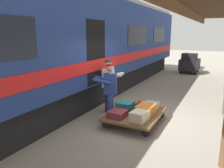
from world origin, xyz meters
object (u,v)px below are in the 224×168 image
Objects in this scene: baggage_tug at (190,63)px; train_car at (59,48)px; porter_by_door at (109,84)px; luggage_cart at (135,114)px; suitcase_teal_softside at (125,106)px; suitcase_gray_aluminum at (151,106)px; porter_in_overalls at (110,90)px; suitcase_brown_leather at (132,104)px; suitcase_cream_canvas at (140,116)px; suitcase_orange_carryall at (146,110)px; suitcase_burgundy_valise at (118,114)px.

train_car is at bearing 71.32° from baggage_tug.
porter_by_door is 0.98× the size of baggage_tug.
luggage_cart is 1.04× the size of baggage_tug.
luggage_cart is at bearing 180.00° from suitcase_teal_softside.
baggage_tug is at bearing -90.75° from luggage_cart.
porter_in_overalls is (1.05, 0.69, 0.52)m from suitcase_gray_aluminum.
suitcase_cream_canvas is (-0.63, 1.00, 0.04)m from suitcase_brown_leather.
porter_by_door is at bearing -19.41° from suitcase_orange_carryall.
luggage_cart is 1.07× the size of porter_in_overalls.
train_car is 46.38× the size of suitcase_brown_leather.
suitcase_gray_aluminum is 0.25× the size of baggage_tug.
baggage_tug reaches higher than suitcase_gray_aluminum.
baggage_tug is (0.19, -9.03, 0.23)m from suitcase_gray_aluminum.
suitcase_gray_aluminum is at bearing -122.28° from luggage_cart.
suitcase_teal_softside reaches higher than suitcase_burgundy_valise.
suitcase_teal_softside is at bearing -155.38° from porter_in_overalls.
baggage_tug reaches higher than luggage_cart.
suitcase_burgundy_valise is 0.29× the size of baggage_tug.
luggage_cart is 0.61m from suitcase_gray_aluminum.
luggage_cart is 3.57× the size of suitcase_burgundy_valise.
baggage_tug is at bearing -92.80° from suitcase_brown_leather.
suitcase_orange_carryall is at bearing 90.00° from suitcase_gray_aluminum.
suitcase_gray_aluminum is at bearing -146.60° from porter_in_overalls.
suitcase_gray_aluminum is at bearing 180.00° from suitcase_brown_leather.
suitcase_burgundy_valise reaches higher than luggage_cart.
suitcase_brown_leather is 0.75× the size of suitcase_orange_carryall.
suitcase_orange_carryall is (-0.32, -0.00, 0.18)m from luggage_cart.
porter_by_door is at bearing -34.96° from suitcase_cream_canvas.
porter_by_door is 9.11m from baggage_tug.
suitcase_brown_leather is 0.97m from porter_by_door.
porter_by_door is (1.13, -0.51, 0.67)m from luggage_cart.
train_car reaches higher than suitcase_gray_aluminum.
suitcase_brown_leather is at bearing 0.00° from suitcase_gray_aluminum.
luggage_cart is at bearing -122.28° from suitcase_burgundy_valise.
train_car is 39.28× the size of suitcase_cream_canvas.
luggage_cart is 1.07× the size of porter_by_door.
train_car is 3.26m from suitcase_burgundy_valise.
porter_in_overalls reaches higher than suitcase_cream_canvas.
porter_in_overalls reaches higher than luggage_cart.
porter_in_overalls is at bearing 33.40° from suitcase_gray_aluminum.
train_car reaches higher than suitcase_burgundy_valise.
luggage_cart is at bearing 122.28° from suitcase_brown_leather.
porter_in_overalls is 1.00× the size of porter_by_door.
suitcase_orange_carryall is 1.17m from porter_in_overalls.
baggage_tug is (-3.10, -9.18, -1.43)m from train_car.
suitcase_brown_leather is 0.97m from porter_in_overalls.
porter_in_overalls and porter_by_door have the same top height.
suitcase_burgundy_valise is (0.63, -0.00, -0.05)m from suitcase_cream_canvas.
suitcase_cream_canvas reaches higher than suitcase_gray_aluminum.
train_car is 12.29× the size of porter_in_overalls.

